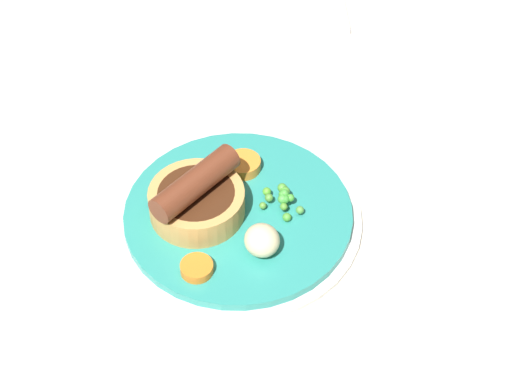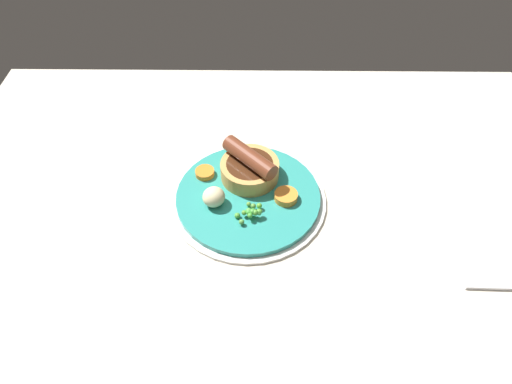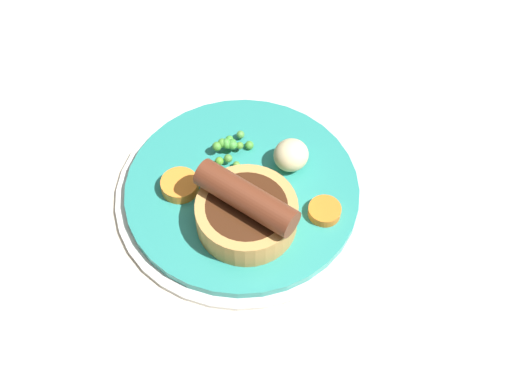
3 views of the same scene
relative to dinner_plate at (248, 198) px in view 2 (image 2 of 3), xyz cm
name	(u,v)px [view 2 (image 2 of 3)]	position (x,y,z in cm)	size (l,w,h in cm)	color
dining_table	(258,215)	(-1.80, 1.99, -2.07)	(110.00, 80.00, 3.00)	beige
dinner_plate	(248,198)	(0.00, 0.00, 0.00)	(25.36, 25.36, 1.40)	silver
sausage_pudding	(249,167)	(-0.20, -4.12, 2.96)	(9.67, 9.67, 5.69)	tan
pea_pile	(250,212)	(-0.45, 4.52, 1.88)	(3.94, 4.46, 1.87)	#53923A
potato_chunk_0	(213,196)	(5.30, 1.86, 2.41)	(3.42, 3.57, 3.15)	beige
carrot_slice_0	(285,196)	(-6.05, 0.91, 1.45)	(3.72, 3.72, 1.23)	orange
carrot_slice_5	(204,173)	(7.35, -4.39, 1.33)	(3.17, 3.17, 0.99)	orange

